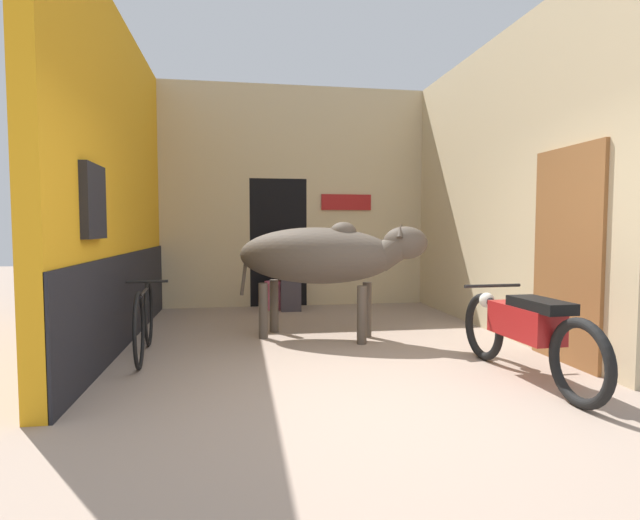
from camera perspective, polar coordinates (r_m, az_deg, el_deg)
ground_plane at (r=3.86m, az=5.73°, el=-16.33°), size 30.00×30.00×0.00m
wall_left_shopfront at (r=6.09m, az=-22.27°, el=7.75°), size 0.25×4.86×3.68m
wall_back_with_doorway at (r=8.65m, az=-3.63°, el=5.44°), size 4.42×0.93×3.68m
wall_right_with_door at (r=6.74m, az=19.75°, el=7.70°), size 0.22×4.86×3.68m
cow at (r=5.91m, az=0.37°, el=0.47°), size 2.28×1.41×1.39m
motorcycle_near at (r=4.69m, az=22.38°, el=-7.32°), size 0.58×2.04×0.78m
bicycle at (r=5.46m, az=-19.45°, el=-6.49°), size 0.44×1.69×0.75m
shopkeeper_seated at (r=7.98m, az=-3.44°, el=-1.23°), size 0.45×0.33×1.22m
plastic_stool at (r=8.05m, az=-5.26°, el=-3.97°), size 0.31×0.31×0.47m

